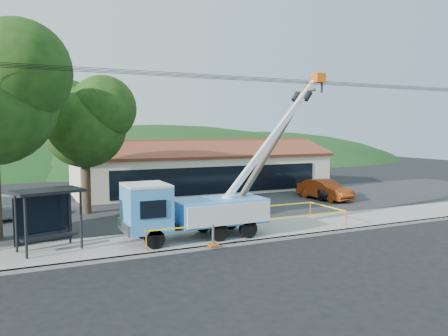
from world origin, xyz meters
TOP-DOWN VIEW (x-y plane):
  - ground at (0.00, 0.00)m, footprint 120.00×120.00m
  - curb at (0.00, 2.10)m, footprint 60.00×0.25m
  - sidewalk at (0.00, 4.00)m, footprint 60.00×4.00m
  - parking_lot at (0.00, 12.00)m, footprint 60.00×12.00m
  - strip_mall at (4.00, 19.98)m, footprint 22.50×8.53m
  - tree_lot at (-7.00, 13.00)m, footprint 6.30×5.60m
  - hill_center at (10.00, 55.00)m, footprint 89.60×64.00m
  - hill_east at (30.00, 55.00)m, footprint 72.80×52.00m
  - utility_truck at (-3.21, 3.71)m, footprint 11.07×3.82m
  - leaning_pole at (1.58, 4.14)m, footprint 5.94×1.86m
  - bus_shelter at (-9.80, 4.56)m, footprint 3.19×2.47m
  - caution_tape at (-0.30, 4.04)m, footprint 11.24×3.30m
  - car_silver at (-3.71, 9.74)m, footprint 2.40×4.78m
  - car_red at (10.52, 10.98)m, footprint 2.32×4.91m
  - car_white at (-11.78, 12.99)m, footprint 5.68×3.91m
  - car_dark at (11.03, 11.93)m, footprint 2.99×5.40m

SIDE VIEW (x-z plane):
  - ground at x=0.00m, z-range 0.00..0.00m
  - hill_center at x=10.00m, z-range -16.00..16.00m
  - hill_east at x=30.00m, z-range -13.00..13.00m
  - car_silver at x=-3.71m, z-range -0.78..0.78m
  - car_red at x=10.52m, z-range -0.78..0.78m
  - car_white at x=-11.78m, z-range -0.76..0.76m
  - car_dark at x=11.03m, z-range -0.72..0.72m
  - parking_lot at x=0.00m, z-range 0.00..0.10m
  - curb at x=0.00m, z-range 0.00..0.15m
  - sidewalk at x=0.00m, z-range 0.00..0.15m
  - caution_tape at x=-0.30m, z-range 0.39..1.34m
  - utility_truck at x=-3.21m, z-range -2.53..5.89m
  - strip_mall at x=4.00m, z-range -0.46..4.22m
  - bus_shelter at x=-9.80m, z-range 0.79..3.51m
  - leaning_pole at x=1.58m, z-range 0.49..8.85m
  - tree_lot at x=-7.00m, z-range 1.74..10.68m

